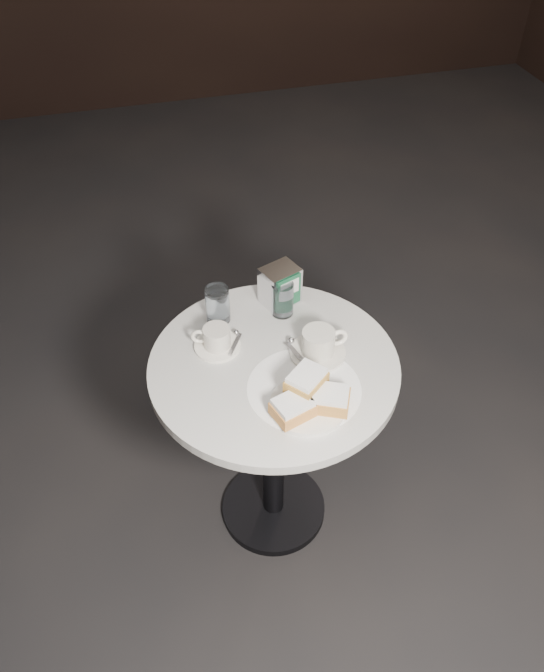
{
  "coord_description": "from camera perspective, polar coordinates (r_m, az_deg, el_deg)",
  "views": [
    {
      "loc": [
        -0.33,
        -1.22,
        2.04
      ],
      "look_at": [
        0.0,
        0.02,
        0.83
      ],
      "focal_mm": 35.0,
      "sensor_mm": 36.0,
      "label": 1
    }
  ],
  "objects": [
    {
      "name": "coffee_cup_right",
      "position": [
        1.82,
        4.08,
        -0.75
      ],
      "size": [
        0.17,
        0.16,
        0.08
      ],
      "rotation": [
        0.0,
        0.0,
        0.03
      ],
      "color": "silver",
      "rests_on": "cafe_table"
    },
    {
      "name": "napkin_dispenser",
      "position": [
        1.97,
        0.72,
        4.39
      ],
      "size": [
        0.13,
        0.12,
        0.12
      ],
      "rotation": [
        0.0,
        0.0,
        0.37
      ],
      "color": "silver",
      "rests_on": "cafe_table"
    },
    {
      "name": "beignet_plate",
      "position": [
        1.68,
        3.24,
        -5.52
      ],
      "size": [
        0.22,
        0.2,
        0.1
      ],
      "rotation": [
        0.0,
        0.0,
        -0.0
      ],
      "color": "silver",
      "rests_on": "cafe_table"
    },
    {
      "name": "water_glass_right",
      "position": [
        1.94,
        0.91,
        3.23
      ],
      "size": [
        0.07,
        0.07,
        0.11
      ],
      "rotation": [
        0.0,
        0.0,
        0.13
      ],
      "color": "white",
      "rests_on": "cafe_table"
    },
    {
      "name": "water_glass_left",
      "position": [
        1.92,
        -4.74,
        2.7
      ],
      "size": [
        0.09,
        0.09,
        0.11
      ],
      "rotation": [
        0.0,
        0.0,
        -0.43
      ],
      "color": "white",
      "rests_on": "cafe_table"
    },
    {
      "name": "ground",
      "position": [
        2.41,
        0.13,
        -14.87
      ],
      "size": [
        7.0,
        7.0,
        0.0
      ],
      "primitive_type": "plane",
      "color": "black",
      "rests_on": "ground"
    },
    {
      "name": "coffee_cup_left",
      "position": [
        1.85,
        -4.86,
        -0.29
      ],
      "size": [
        0.16,
        0.16,
        0.07
      ],
      "rotation": [
        0.0,
        0.0,
        -0.29
      ],
      "color": "white",
      "rests_on": "cafe_table"
    },
    {
      "name": "cafe_table",
      "position": [
        1.96,
        0.15,
        -6.42
      ],
      "size": [
        0.7,
        0.7,
        0.74
      ],
      "color": "black",
      "rests_on": "ground"
    },
    {
      "name": "sugar_spill",
      "position": [
        1.75,
        2.81,
        -4.59
      ],
      "size": [
        0.37,
        0.37,
        0.0
      ],
      "primitive_type": "cylinder",
      "rotation": [
        0.0,
        0.0,
        -0.25
      ],
      "color": "white",
      "rests_on": "cafe_table"
    }
  ]
}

